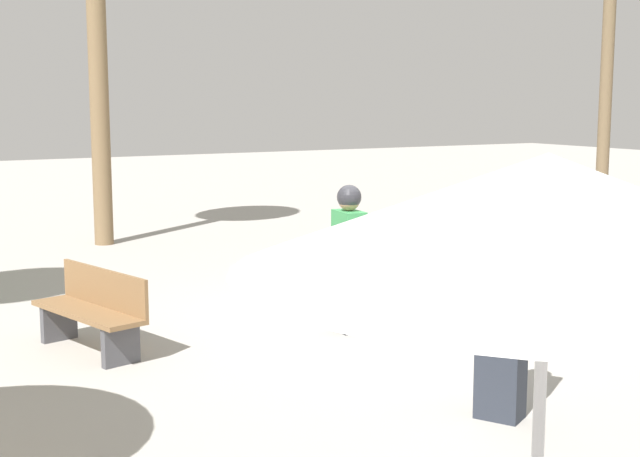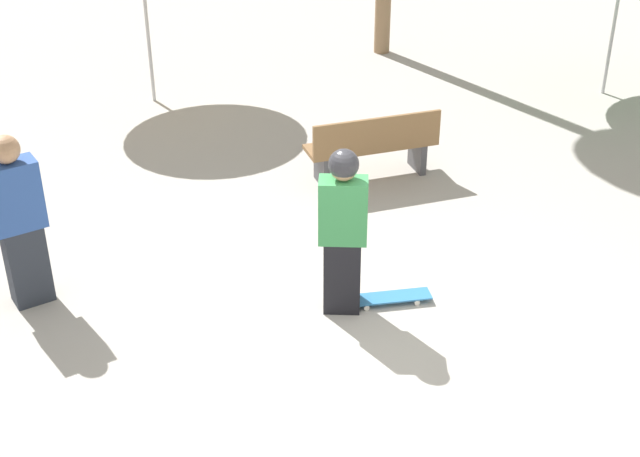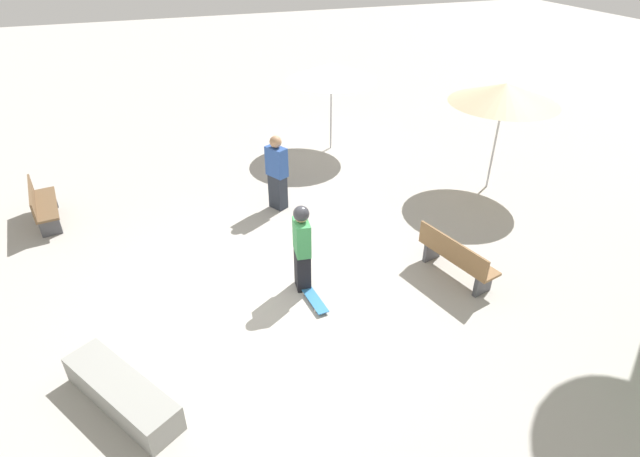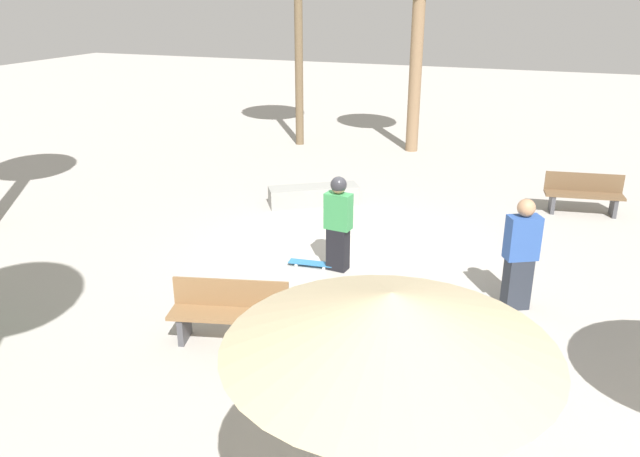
{
  "view_description": "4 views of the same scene",
  "coord_description": "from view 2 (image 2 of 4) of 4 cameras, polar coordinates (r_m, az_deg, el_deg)",
  "views": [
    {
      "loc": [
        -5.85,
        -8.43,
        2.62
      ],
      "look_at": [
        -1.12,
        -0.12,
        1.2
      ],
      "focal_mm": 50.0,
      "sensor_mm": 36.0,
      "label": 1
    },
    {
      "loc": [
        6.23,
        -0.81,
        4.89
      ],
      "look_at": [
        -1.13,
        -0.28,
        0.65
      ],
      "focal_mm": 50.0,
      "sensor_mm": 36.0,
      "label": 2
    },
    {
      "loc": [
        1.31,
        6.68,
        5.66
      ],
      "look_at": [
        -1.19,
        -0.46,
        0.93
      ],
      "focal_mm": 28.0,
      "sensor_mm": 36.0,
      "label": 3
    },
    {
      "loc": [
        -10.03,
        -3.25,
        4.52
      ],
      "look_at": [
        -0.82,
        0.2,
        0.74
      ],
      "focal_mm": 35.0,
      "sensor_mm": 36.0,
      "label": 4
    }
  ],
  "objects": [
    {
      "name": "skater_main",
      "position": [
        8.06,
        1.47,
        0.12
      ],
      "size": [
        0.29,
        0.46,
        1.66
      ],
      "rotation": [
        0.0,
        0.0,
        1.46
      ],
      "color": "black",
      "rests_on": "ground_plane"
    },
    {
      "name": "skateboard",
      "position": [
        8.61,
        4.49,
        -4.41
      ],
      "size": [
        0.28,
        0.82,
        0.07
      ],
      "rotation": [
        0.0,
        0.0,
        1.67
      ],
      "color": "teal",
      "rests_on": "ground_plane"
    },
    {
      "name": "bench_near",
      "position": [
        10.75,
        3.39,
        5.27
      ],
      "size": [
        0.83,
        1.66,
        0.85
      ],
      "rotation": [
        0.0,
        0.0,
        1.82
      ],
      "color": "#47474C",
      "rests_on": "ground_plane"
    },
    {
      "name": "bystander_watching",
      "position": [
        8.66,
        -18.7,
        0.4
      ],
      "size": [
        0.46,
        0.54,
        1.73
      ],
      "rotation": [
        0.0,
        0.0,
        5.21
      ],
      "color": "#282D38",
      "rests_on": "ground_plane"
    },
    {
      "name": "ground_plane",
      "position": [
        7.96,
        2.61,
        -8.08
      ],
      "size": [
        60.0,
        60.0,
        0.0
      ],
      "primitive_type": "plane",
      "color": "#ADA8A0"
    }
  ]
}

